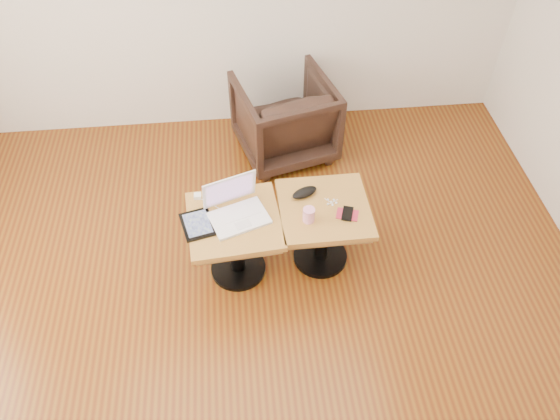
{
  "coord_description": "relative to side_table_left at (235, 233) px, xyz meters",
  "views": [
    {
      "loc": [
        0.02,
        -1.59,
        2.92
      ],
      "look_at": [
        0.25,
        0.61,
        0.55
      ],
      "focal_mm": 35.0,
      "sensor_mm": 36.0,
      "label": 1
    }
  ],
  "objects": [
    {
      "name": "armchair",
      "position": [
        0.43,
        1.18,
        -0.05
      ],
      "size": [
        0.85,
        0.86,
        0.64
      ],
      "primitive_type": "imported",
      "rotation": [
        0.0,
        0.0,
        3.4
      ],
      "color": "black",
      "rests_on": "ground"
    },
    {
      "name": "glasses_case",
      "position": [
        0.45,
        0.15,
        0.15
      ],
      "size": [
        0.18,
        0.13,
        0.05
      ],
      "primitive_type": "ellipsoid",
      "rotation": [
        0.0,
        0.0,
        0.41
      ],
      "color": "black",
      "rests_on": "side_table_right"
    },
    {
      "name": "laptop",
      "position": [
        0.02,
        0.04,
        0.17
      ],
      "size": [
        0.41,
        0.37,
        0.24
      ],
      "rotation": [
        0.0,
        0.0,
        0.34
      ],
      "color": "white",
      "rests_on": "side_table_left"
    },
    {
      "name": "tablet",
      "position": [
        -0.22,
        -0.03,
        0.13
      ],
      "size": [
        0.23,
        0.27,
        0.02
      ],
      "rotation": [
        0.0,
        0.0,
        0.24
      ],
      "color": "black",
      "rests_on": "side_table_left"
    },
    {
      "name": "earbuds_tangle",
      "position": [
        0.6,
        0.07,
        0.13
      ],
      "size": [
        0.08,
        0.06,
        0.01
      ],
      "color": "white",
      "rests_on": "side_table_right"
    },
    {
      "name": "side_table_right",
      "position": [
        0.55,
        0.05,
        0.0
      ],
      "size": [
        0.56,
        0.56,
        0.5
      ],
      "rotation": [
        0.0,
        0.0,
        0.01
      ],
      "color": "black",
      "rests_on": "ground"
    },
    {
      "name": "striped_cup",
      "position": [
        0.44,
        -0.05,
        0.17
      ],
      "size": [
        0.09,
        0.09,
        0.09
      ],
      "primitive_type": "cylinder",
      "rotation": [
        0.0,
        0.0,
        0.34
      ],
      "color": "#EE3C85",
      "rests_on": "side_table_right"
    },
    {
      "name": "side_table_left",
      "position": [
        0.0,
        0.0,
        0.0
      ],
      "size": [
        0.59,
        0.59,
        0.5
      ],
      "rotation": [
        0.0,
        0.0,
        0.08
      ],
      "color": "black",
      "rests_on": "ground"
    },
    {
      "name": "phone_on_sleeve",
      "position": [
        0.68,
        -0.03,
        0.13
      ],
      "size": [
        0.15,
        0.13,
        0.02
      ],
      "rotation": [
        0.0,
        0.0,
        -0.31
      ],
      "color": "maroon",
      "rests_on": "side_table_right"
    },
    {
      "name": "room_shell",
      "position": [
        0.03,
        -0.61,
        0.97
      ],
      "size": [
        4.52,
        4.52,
        2.71
      ],
      "color": "#56250C",
      "rests_on": "ground"
    },
    {
      "name": "charging_adapter",
      "position": [
        -0.22,
        0.2,
        0.14
      ],
      "size": [
        0.04,
        0.04,
        0.03
      ],
      "primitive_type": "cube",
      "rotation": [
        0.0,
        0.0,
        -0.02
      ],
      "color": "white",
      "rests_on": "side_table_left"
    }
  ]
}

